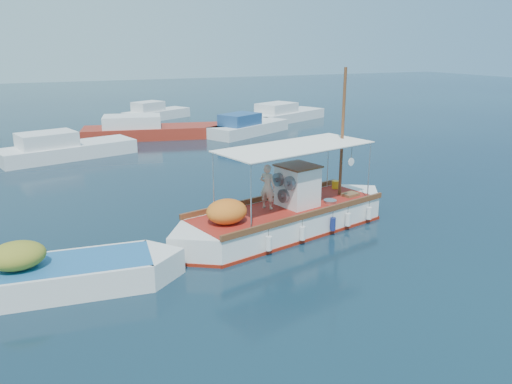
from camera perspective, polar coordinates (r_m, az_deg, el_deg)
name	(u,v)px	position (r m, az deg, el deg)	size (l,w,h in m)	color
ground	(286,232)	(17.60, 3.40, -4.58)	(160.00, 160.00, 0.00)	black
fishing_caique	(286,218)	(17.52, 3.41, -2.93)	(9.17, 4.05, 5.75)	white
dinghy	(54,278)	(14.51, -22.14, -9.11)	(6.88, 2.48, 1.69)	white
bg_boat_nw	(64,150)	(30.80, -21.08, 4.51)	(7.84, 4.26, 1.80)	silver
bg_boat_n	(149,131)	(35.95, -12.09, 6.84)	(9.99, 4.79, 1.80)	maroon
bg_boat_ne	(247,128)	(36.50, -1.03, 7.35)	(7.12, 5.13, 1.80)	silver
bg_boat_e	(283,115)	(43.10, 3.16, 8.75)	(8.32, 5.61, 1.80)	silver
bg_boat_far_n	(155,114)	(44.84, -11.46, 8.75)	(6.33, 4.55, 1.80)	silver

